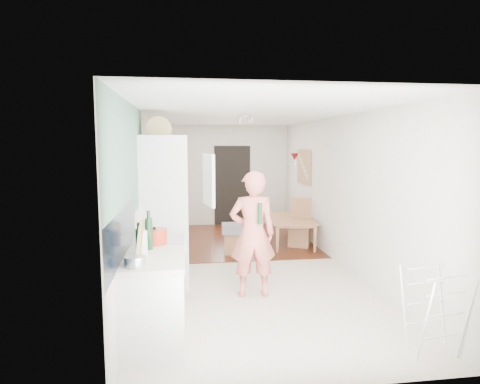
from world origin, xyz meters
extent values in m
cube|color=beige|center=(0.00, 0.00, 0.00)|extent=(3.20, 7.00, 0.01)
cube|color=#5F2217|center=(0.00, 1.85, 0.01)|extent=(3.20, 3.30, 0.01)
cube|color=slate|center=(-1.59, -2.00, 1.85)|extent=(0.02, 3.00, 1.30)
cube|color=black|center=(-1.59, -2.55, 1.15)|extent=(0.02, 1.90, 0.50)
cube|color=black|center=(0.20, 3.48, 1.00)|extent=(0.90, 0.04, 2.00)
cube|color=white|center=(-1.30, -2.55, 0.43)|extent=(0.60, 0.90, 0.86)
cube|color=white|center=(-1.30, -2.55, 0.89)|extent=(0.62, 0.92, 0.06)
cube|color=white|center=(-1.30, -1.80, 0.44)|extent=(0.60, 0.60, 0.88)
cube|color=#B9BABC|center=(-1.30, -1.80, 0.90)|extent=(0.60, 0.60, 0.04)
cube|color=white|center=(-1.27, -0.78, 1.07)|extent=(0.66, 0.66, 2.15)
cube|color=white|center=(-0.66, -1.08, 1.55)|extent=(0.14, 0.56, 0.70)
cube|color=white|center=(-0.96, -0.78, 1.55)|extent=(0.02, 0.52, 0.66)
cube|color=tan|center=(1.58, 1.90, 1.55)|extent=(0.03, 0.90, 0.70)
cube|color=#A56A46|center=(1.57, 1.90, 1.55)|extent=(0.00, 0.94, 0.74)
cone|color=maroon|center=(1.54, 2.55, 1.75)|extent=(0.18, 0.18, 0.16)
imported|color=#EB7566|center=(-0.10, -1.34, 0.99)|extent=(0.74, 0.49, 1.99)
imported|color=#A56A46|center=(1.19, 1.35, 0.23)|extent=(0.89, 1.39, 0.46)
cube|color=slate|center=(-0.13, 0.71, 0.49)|extent=(0.40, 0.40, 0.17)
cylinder|color=red|center=(-1.32, -2.01, 1.00)|extent=(0.32, 0.32, 0.16)
cylinder|color=#B9BABC|center=(-1.44, -2.85, 0.97)|extent=(0.21, 0.21, 0.10)
cylinder|color=#163F1F|center=(-0.03, -1.48, 1.14)|extent=(0.06, 0.06, 0.28)
cylinder|color=#163F1F|center=(-1.36, -2.25, 1.09)|extent=(0.08, 0.08, 0.34)
cylinder|color=#163F1F|center=(-1.45, -2.45, 1.05)|extent=(0.07, 0.07, 0.27)
cylinder|color=silver|center=(-1.41, -2.44, 1.04)|extent=(0.10, 0.10, 0.24)
cylinder|color=tan|center=(-1.45, -2.03, 1.03)|extent=(0.07, 0.07, 0.21)
cylinder|color=tan|center=(-1.38, -2.02, 1.04)|extent=(0.07, 0.07, 0.23)
camera|label=1|loc=(-0.97, -6.49, 2.02)|focal=30.00mm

